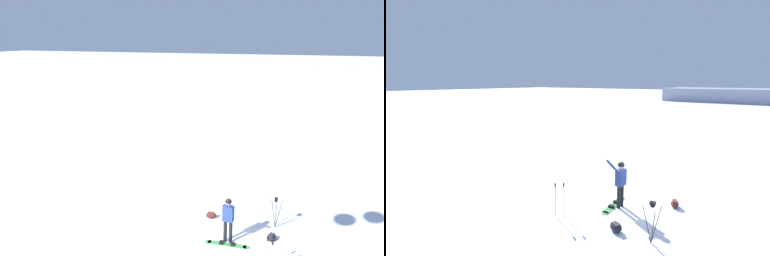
{
  "view_description": "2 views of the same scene",
  "coord_description": "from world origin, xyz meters",
  "views": [
    {
      "loc": [
        -3.97,
        13.68,
        7.76
      ],
      "look_at": [
        -0.57,
        4.52,
        5.45
      ],
      "focal_mm": 36.78,
      "sensor_mm": 36.0,
      "label": 1
    },
    {
      "loc": [
        -9.0,
        -3.98,
        4.67
      ],
      "look_at": [
        -0.85,
        2.0,
        2.91
      ],
      "focal_mm": 24.97,
      "sensor_mm": 36.0,
      "label": 2
    }
  ],
  "objects": [
    {
      "name": "gear_bag_small",
      "position": [
        -2.03,
        -0.35,
        0.14
      ],
      "size": [
        0.45,
        0.54,
        0.27
      ],
      "color": "black",
      "rests_on": "ground_plane"
    },
    {
      "name": "camera_tripod",
      "position": [
        -2.0,
        -1.5,
        0.94
      ],
      "size": [
        0.48,
        0.49,
        1.3
      ],
      "color": "#262628",
      "rests_on": "ground_plane"
    },
    {
      "name": "ground_plane",
      "position": [
        0.0,
        0.0,
        0.0
      ],
      "size": [
        300.0,
        300.0,
        0.0
      ],
      "primitive_type": "plane",
      "color": "white"
    },
    {
      "name": "snowboard",
      "position": [
        -0.51,
        0.56,
        0.02
      ],
      "size": [
        1.74,
        0.36,
        0.1
      ],
      "color": "#3F994C",
      "rests_on": "ground_plane"
    },
    {
      "name": "snowboarder",
      "position": [
        -0.47,
        0.32,
        1.09
      ],
      "size": [
        0.47,
        0.69,
        1.8
      ],
      "color": "black",
      "rests_on": "ground_plane"
    },
    {
      "name": "ski_poles",
      "position": [
        -2.29,
        1.74,
        0.79
      ],
      "size": [
        0.37,
        0.35,
        1.19
      ],
      "color": "gray",
      "rests_on": "ground_plane"
    },
    {
      "name": "gear_bag_large",
      "position": [
        0.74,
        -1.36,
        0.14
      ],
      "size": [
        0.51,
        0.4,
        0.27
      ],
      "color": "#4C1E19",
      "rests_on": "ground_plane"
    }
  ]
}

